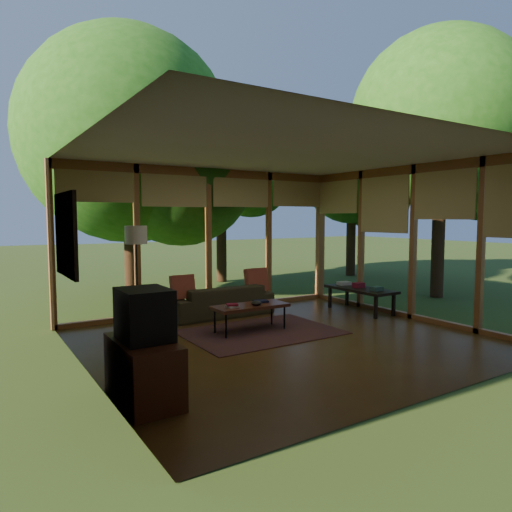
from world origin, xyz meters
TOP-DOWN VIEW (x-y plane):
  - floor at (0.00, 0.00)m, footprint 5.50×5.50m
  - ceiling at (0.00, 0.00)m, footprint 5.50×5.50m
  - wall_left at (-2.75, 0.00)m, footprint 0.04×5.00m
  - wall_front at (0.00, -2.50)m, footprint 5.50×0.04m
  - window_wall_back at (0.00, 2.50)m, footprint 5.50×0.12m
  - window_wall_right at (2.75, 0.00)m, footprint 0.12×5.00m
  - exterior_lawn at (8.00, 8.00)m, footprint 40.00×40.00m
  - tree_nw at (-0.84, 4.68)m, footprint 4.57×4.57m
  - tree_ne at (2.15, 6.10)m, footprint 3.34×3.34m
  - tree_se at (4.98, 1.15)m, footprint 3.89×3.89m
  - tree_far at (6.04, 5.06)m, footprint 2.94×2.94m
  - rug at (-0.06, 0.59)m, footprint 2.33×1.65m
  - sofa at (-0.02, 2.00)m, footprint 1.91×0.75m
  - pillow_left at (-0.77, 1.95)m, footprint 0.41×0.22m
  - pillow_right at (0.73, 1.95)m, footprint 0.44×0.23m
  - ct_book_lower at (-0.52, 0.68)m, footprint 0.20×0.16m
  - ct_book_upper at (-0.52, 0.68)m, footprint 0.20×0.18m
  - ct_book_side at (0.08, 0.81)m, footprint 0.25×0.21m
  - ct_bowl at (-0.12, 0.63)m, footprint 0.16×0.16m
  - media_cabinet at (-2.47, -1.03)m, footprint 0.50×1.00m
  - television at (-2.45, -1.03)m, footprint 0.45×0.55m
  - console_book_a at (2.40, 0.50)m, footprint 0.22×0.16m
  - console_book_b at (2.40, 0.95)m, footprint 0.21×0.16m
  - console_book_c at (2.40, 1.35)m, footprint 0.26×0.21m
  - floor_lamp at (-1.51, 2.13)m, footprint 0.36×0.36m
  - coffee_table at (-0.17, 0.73)m, footprint 1.20×0.50m
  - side_console at (2.40, 0.90)m, footprint 0.60×1.40m
  - wall_painting at (-2.71, 1.40)m, footprint 0.06×1.35m

SIDE VIEW (x-z plane):
  - exterior_lawn at x=8.00m, z-range -0.01..-0.01m
  - floor at x=0.00m, z-range 0.00..0.00m
  - rug at x=-0.06m, z-range 0.00..0.01m
  - sofa at x=-0.02m, z-range 0.00..0.56m
  - media_cabinet at x=-2.47m, z-range 0.00..0.60m
  - coffee_table at x=-0.17m, z-range 0.18..0.60m
  - side_console at x=2.40m, z-range 0.18..0.64m
  - ct_book_lower at x=-0.52m, z-range 0.42..0.45m
  - ct_book_side at x=0.08m, z-range 0.42..0.46m
  - ct_bowl at x=-0.12m, z-range 0.42..0.50m
  - ct_book_upper at x=-0.52m, z-range 0.45..0.48m
  - console_book_c at x=2.40m, z-range 0.46..0.52m
  - console_book_a at x=2.40m, z-range 0.46..0.53m
  - console_book_b at x=2.40m, z-range 0.45..0.55m
  - pillow_left at x=-0.77m, z-range 0.37..0.80m
  - pillow_right at x=0.73m, z-range 0.37..0.83m
  - television at x=-2.45m, z-range 0.60..1.10m
  - wall_left at x=-2.75m, z-range 0.00..2.70m
  - wall_front at x=0.00m, z-range 0.00..2.70m
  - window_wall_back at x=0.00m, z-range 0.00..2.70m
  - window_wall_right at x=2.75m, z-range 0.00..2.70m
  - floor_lamp at x=-1.51m, z-range 0.58..2.23m
  - wall_painting at x=-2.71m, z-range 0.98..2.12m
  - ceiling at x=0.00m, z-range 2.70..2.70m
  - tree_far at x=6.04m, z-range 0.79..5.33m
  - tree_nw at x=-0.84m, z-range 0.62..6.43m
  - tree_ne at x=2.15m, z-range 1.04..6.47m
  - tree_se at x=4.98m, z-range 0.97..6.82m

